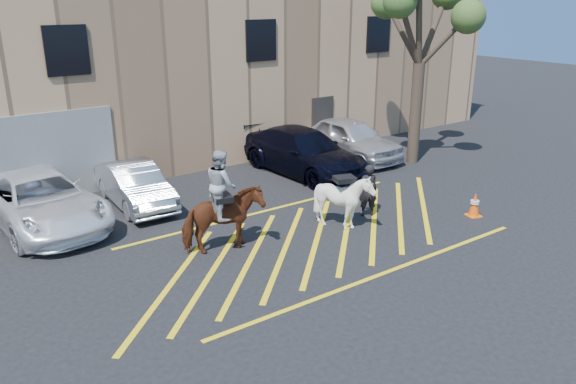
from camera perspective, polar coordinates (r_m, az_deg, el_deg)
ground at (r=15.36m, az=2.28°, el=-4.35°), size 90.00×90.00×0.00m
car_white_pickup at (r=17.14m, az=-23.85°, el=-0.81°), size 3.07×5.64×1.50m
car_silver_sedan at (r=17.90m, az=-15.32°, el=0.68°), size 1.50×4.00×1.30m
car_blue_suv at (r=20.45m, az=1.59°, el=4.09°), size 2.56×5.62×1.60m
car_white_suv at (r=22.55m, az=6.34°, el=5.43°), size 1.97×4.73×1.60m
handler at (r=16.56m, az=8.12°, el=0.17°), size 0.68×0.59×1.57m
warehouse at (r=24.77m, az=-15.30°, el=12.83°), size 32.42×10.20×7.30m
hatching_zone at (r=15.14m, az=2.98°, el=-4.69°), size 12.60×5.12×0.01m
mounted_bay at (r=14.08m, az=-6.68°, el=-2.00°), size 2.15×1.28×2.66m
saddled_white at (r=15.58m, az=5.69°, el=-0.86°), size 1.69×1.79×1.61m
traffic_cone at (r=17.37m, az=18.43°, el=-1.21°), size 0.46×0.46×0.73m
tree at (r=21.72m, az=13.56°, el=17.57°), size 3.99×4.37×7.31m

